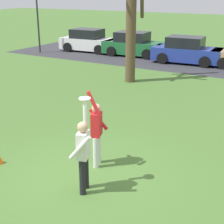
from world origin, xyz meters
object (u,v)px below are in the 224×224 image
at_px(parked_car_white, 89,41).
at_px(parked_car_blue, 187,51).
at_px(frisbee_disc, 85,98).
at_px(parked_car_green, 134,45).
at_px(bare_tree_tall, 131,17).
at_px(lamppost_by_lot, 38,15).
at_px(person_defender, 97,129).
at_px(person_catcher, 83,151).

xyz_separation_m(parked_car_white, parked_car_blue, (7.56, -0.53, 0.00)).
relative_size(frisbee_disc, parked_car_green, 0.06).
distance_m(bare_tree_tall, lamppost_by_lot, 10.23).
relative_size(person_defender, lamppost_by_lot, 0.48).
height_order(frisbee_disc, parked_car_blue, frisbee_disc).
distance_m(parked_car_green, parked_car_blue, 3.97).
bearing_deg(frisbee_disc, lamppost_by_lot, 134.93).
relative_size(bare_tree_tall, lamppost_by_lot, 1.49).
bearing_deg(parked_car_green, parked_car_white, 176.59).
distance_m(parked_car_green, lamppost_by_lot, 7.01).
bearing_deg(bare_tree_tall, person_defender, -67.85).
distance_m(person_catcher, parked_car_white, 18.55).
bearing_deg(parked_car_blue, person_catcher, -83.96).
bearing_deg(bare_tree_tall, person_catcher, -68.20).
bearing_deg(person_catcher, frisbee_disc, -0.00).
distance_m(parked_car_blue, bare_tree_tall, 6.26).
bearing_deg(parked_car_green, frisbee_disc, -71.05).
bearing_deg(parked_car_blue, lamppost_by_lot, -175.18).
distance_m(person_catcher, lamppost_by_lot, 18.63).
height_order(parked_car_white, bare_tree_tall, bare_tree_tall).
distance_m(person_defender, parked_car_green, 15.64).
xyz_separation_m(parked_car_white, lamppost_by_lot, (-2.73, -2.21, 1.86)).
bearing_deg(parked_car_white, parked_car_green, -3.41).
relative_size(person_defender, parked_car_green, 0.48).
bearing_deg(person_defender, parked_car_white, -164.59).
height_order(person_defender, frisbee_disc, frisbee_disc).
bearing_deg(bare_tree_tall, parked_car_white, 136.70).
bearing_deg(lamppost_by_lot, parked_car_white, 38.98).
distance_m(person_defender, parked_car_blue, 13.93).
bearing_deg(lamppost_by_lot, parked_car_green, 19.67).
distance_m(frisbee_disc, parked_car_blue, 14.98).
distance_m(person_defender, bare_tree_tall, 8.89).
bearing_deg(parked_car_white, person_catcher, -60.67).
bearing_deg(person_defender, parked_car_green, -175.73).
relative_size(frisbee_disc, bare_tree_tall, 0.04).
height_order(frisbee_disc, lamppost_by_lot, lamppost_by_lot).
distance_m(parked_car_green, bare_tree_tall, 7.39).
bearing_deg(frisbee_disc, person_defender, 109.36).
height_order(person_catcher, bare_tree_tall, bare_tree_tall).
relative_size(parked_car_white, lamppost_by_lot, 0.99).
xyz_separation_m(person_defender, parked_car_green, (-6.27, 14.33, -0.25)).
relative_size(person_defender, parked_car_blue, 0.48).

